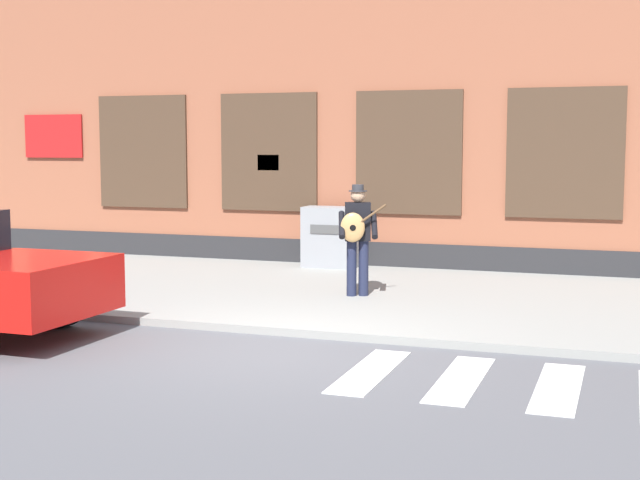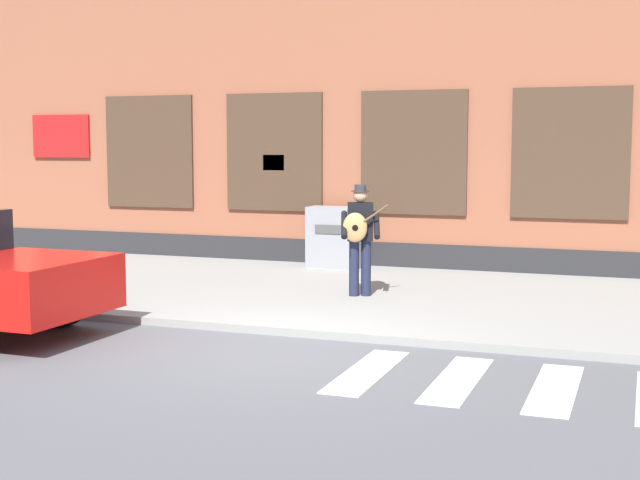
% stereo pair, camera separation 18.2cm
% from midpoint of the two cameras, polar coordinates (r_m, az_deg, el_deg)
% --- Properties ---
extents(ground_plane, '(160.00, 160.00, 0.00)m').
position_cam_midpoint_polar(ground_plane, '(10.34, -2.87, -7.13)').
color(ground_plane, '#56565B').
extents(sidewalk, '(28.00, 5.89, 0.10)m').
position_cam_midpoint_polar(sidewalk, '(13.79, 3.27, -3.55)').
color(sidewalk, gray).
rests_on(sidewalk, ground).
extents(building_backdrop, '(28.00, 4.06, 6.12)m').
position_cam_midpoint_polar(building_backdrop, '(18.38, 7.88, 8.23)').
color(building_backdrop, '#99563D').
rests_on(building_backdrop, ground).
extents(crosswalk, '(5.20, 1.90, 0.01)m').
position_cam_midpoint_polar(crosswalk, '(9.07, 18.42, -9.30)').
color(crosswalk, silver).
rests_on(crosswalk, ground).
extents(busker, '(0.78, 0.67, 1.67)m').
position_cam_midpoint_polar(busker, '(13.29, 2.94, 0.44)').
color(busker, '#1E233D').
rests_on(busker, sidewalk).
extents(utility_box, '(1.00, 0.54, 1.12)m').
position_cam_midpoint_polar(utility_box, '(16.47, 1.31, 0.19)').
color(utility_box, gray).
rests_on(utility_box, sidewalk).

